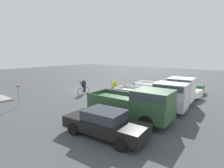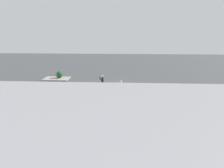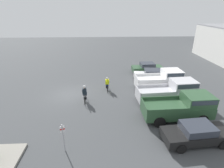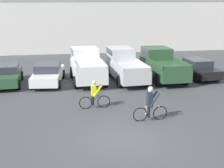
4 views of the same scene
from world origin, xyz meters
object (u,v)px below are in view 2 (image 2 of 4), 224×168
at_px(sedan_2, 35,101).
at_px(sedan_0, 176,103).
at_px(sedan_1, 147,103).
at_px(pickup_truck_2, 62,98).
at_px(cyclist_1, 121,87).
at_px(shrub, 59,75).
at_px(pickup_truck_0, 119,98).
at_px(pickup_truck_1, 90,98).
at_px(fire_lane_sign, 57,77).
at_px(cyclist_0, 102,81).

bearing_deg(sedan_2, sedan_0, -179.69).
height_order(sedan_1, pickup_truck_2, pickup_truck_2).
distance_m(cyclist_1, shrub, 12.29).
xyz_separation_m(sedan_1, pickup_truck_2, (8.38, 0.19, 0.43)).
bearing_deg(cyclist_1, pickup_truck_2, 46.53).
bearing_deg(shrub, cyclist_1, 143.96).
height_order(cyclist_1, shrub, cyclist_1).
bearing_deg(pickup_truck_0, pickup_truck_1, 0.74).
xyz_separation_m(cyclist_1, shrub, (9.93, -7.23, -0.08)).
relative_size(sedan_1, pickup_truck_1, 0.85).
bearing_deg(fire_lane_sign, cyclist_1, 161.89).
xyz_separation_m(pickup_truck_0, pickup_truck_1, (2.78, 0.04, -0.04)).
distance_m(sedan_1, cyclist_1, 6.41).
distance_m(cyclist_0, cyclist_1, 3.35).
bearing_deg(pickup_truck_0, fire_lane_sign, -45.53).
height_order(sedan_0, cyclist_0, cyclist_0).
height_order(cyclist_1, fire_lane_sign, fire_lane_sign).
distance_m(pickup_truck_0, cyclist_0, 8.65).
bearing_deg(sedan_0, shrub, -40.11).
xyz_separation_m(sedan_0, cyclist_1, (5.48, -5.76, 0.05)).
xyz_separation_m(sedan_0, pickup_truck_2, (11.18, 0.26, 0.41)).
height_order(sedan_1, cyclist_0, cyclist_0).
relative_size(pickup_truck_2, shrub, 5.19).
bearing_deg(fire_lane_sign, pickup_truck_1, 123.82).
distance_m(sedan_2, shrub, 13.14).
height_order(pickup_truck_2, fire_lane_sign, pickup_truck_2).
bearing_deg(pickup_truck_1, fire_lane_sign, -56.18).
height_order(fire_lane_sign, shrub, fire_lane_sign).
bearing_deg(pickup_truck_1, sedan_1, -176.99).
bearing_deg(sedan_2, cyclist_0, -126.72).
xyz_separation_m(pickup_truck_2, cyclist_0, (-3.19, -8.24, -0.24)).
distance_m(sedan_0, sedan_1, 2.80).
xyz_separation_m(pickup_truck_1, shrub, (7.05, -13.34, -0.45)).
height_order(pickup_truck_2, cyclist_1, pickup_truck_2).
bearing_deg(shrub, sedan_0, 139.89).
distance_m(sedan_1, pickup_truck_1, 5.59).
bearing_deg(pickup_truck_0, cyclist_0, -73.80).
bearing_deg(pickup_truck_2, sedan_0, -178.68).
relative_size(pickup_truck_1, shrub, 5.27).
distance_m(pickup_truck_1, pickup_truck_2, 2.82).
bearing_deg(sedan_1, cyclist_0, -57.16).
relative_size(sedan_1, cyclist_0, 2.74).
relative_size(sedan_2, cyclist_0, 2.65).
distance_m(sedan_1, pickup_truck_2, 8.40).
bearing_deg(cyclist_1, pickup_truck_0, 89.07).
xyz_separation_m(sedan_0, fire_lane_sign, (14.42, -8.68, 0.52)).
distance_m(sedan_0, shrub, 20.16).
height_order(sedan_1, pickup_truck_0, pickup_truck_0).
xyz_separation_m(pickup_truck_2, shrub, (4.23, -13.24, -0.45)).
bearing_deg(pickup_truck_1, pickup_truck_2, -2.04).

